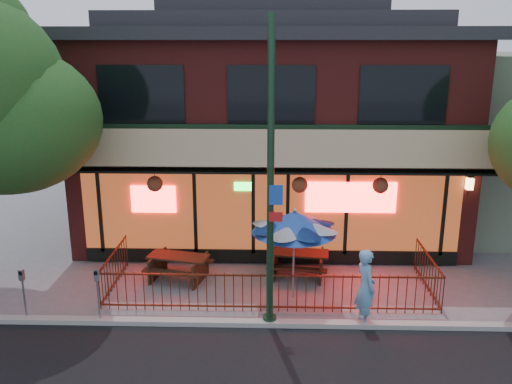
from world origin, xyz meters
TOP-DOWN VIEW (x-y plane):
  - ground at (0.00, 0.00)m, footprint 80.00×80.00m
  - curb at (0.00, -0.50)m, footprint 80.00×0.25m
  - restaurant_building at (0.00, 7.11)m, footprint 12.96×9.49m
  - patio_fence at (0.00, 0.50)m, footprint 8.44×2.62m
  - street_light at (0.00, -0.40)m, footprint 0.43×0.32m
  - picnic_table_left at (-2.54, 2.00)m, footprint 1.90×1.61m
  - picnic_table_right at (0.80, 2.35)m, footprint 1.82×1.49m
  - patio_umbrella at (0.60, 0.96)m, footprint 2.12×2.12m
  - pedestrian at (2.22, -0.35)m, footprint 0.62×0.78m
  - parking_meter_near at (-4.00, -0.48)m, footprint 0.14×0.13m
  - parking_meter_far at (-5.80, -0.40)m, footprint 0.12×0.11m

SIDE VIEW (x-z plane):
  - ground at x=0.00m, z-range 0.00..0.00m
  - curb at x=0.00m, z-range 0.00..0.12m
  - picnic_table_left at x=-2.54m, z-range 0.11..0.82m
  - picnic_table_right at x=0.80m, z-range 0.11..0.82m
  - patio_fence at x=0.00m, z-range 0.13..1.13m
  - parking_meter_far at x=-5.80m, z-range 0.23..1.54m
  - parking_meter_near at x=-4.00m, z-range 0.24..1.62m
  - pedestrian at x=2.22m, z-range 0.00..1.87m
  - patio_umbrella at x=0.60m, z-range 0.86..3.28m
  - street_light at x=0.00m, z-range -0.35..6.65m
  - restaurant_building at x=0.00m, z-range 0.10..8.15m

